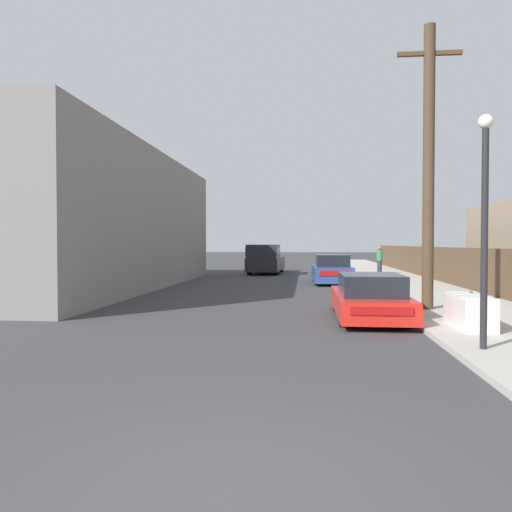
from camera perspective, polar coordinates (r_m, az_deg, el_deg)
name	(u,v)px	position (r m, az deg, el deg)	size (l,w,h in m)	color
ground_plane	(229,500)	(4.34, -3.14, -26.06)	(220.00, 220.00, 0.00)	#38383A
sidewalk_curb	(394,280)	(27.77, 15.52, -2.61)	(4.20, 63.00, 0.12)	#ADA89E
discarded_fridge	(470,311)	(12.17, 23.22, -5.83)	(0.71, 1.70, 0.76)	silver
parked_sports_car_red	(369,298)	(13.57, 12.84, -4.72)	(1.78, 4.59, 1.21)	red
car_parked_mid	(331,270)	(25.29, 8.61, -1.58)	(1.95, 4.64, 1.44)	#2D478C
pickup_truck	(265,259)	(32.67, 1.05, -0.38)	(2.24, 5.57, 1.92)	#232328
utility_pole	(429,164)	(15.29, 19.13, 9.87)	(1.80, 0.32, 8.09)	#4C3826
street_lamp	(485,212)	(9.75, 24.68, 4.64)	(0.26, 0.26, 4.16)	#232326
wooden_fence	(439,264)	(26.71, 20.19, -0.85)	(0.08, 40.34, 1.70)	brown
building_left_block	(88,221)	(23.81, -18.69, 3.82)	(7.00, 19.01, 6.03)	gray
pedestrian	(380,260)	(31.71, 13.94, -0.40)	(0.34, 0.34, 1.71)	#282D42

